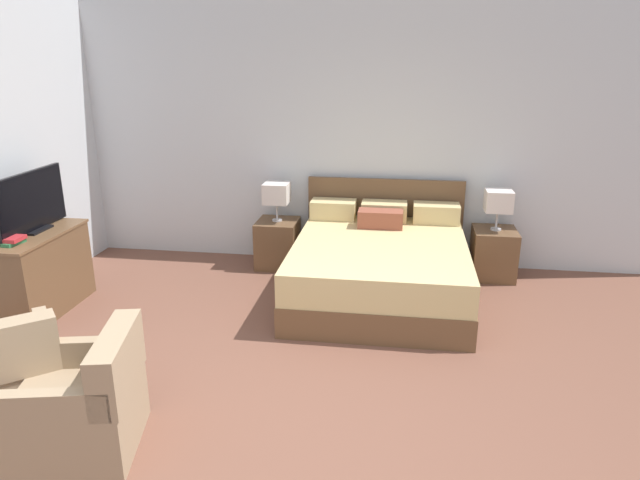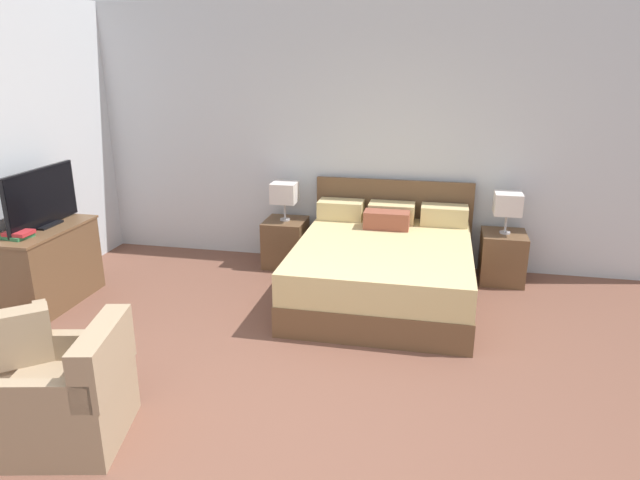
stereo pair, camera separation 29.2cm
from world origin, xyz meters
TOP-DOWN VIEW (x-y plane):
  - ground_plane at (0.00, 0.00)m, footprint 10.60×10.60m
  - wall_back at (0.00, 3.56)m, footprint 7.16×0.06m
  - bed at (0.43, 2.55)m, footprint 1.72×2.00m
  - nightstand_left at (-0.75, 3.23)m, footprint 0.45×0.48m
  - nightstand_right at (1.61, 3.23)m, footprint 0.45×0.48m
  - table_lamp_left at (-0.75, 3.23)m, footprint 0.27×0.27m
  - table_lamp_right at (1.61, 3.23)m, footprint 0.27×0.27m
  - dresser at (-2.69, 1.73)m, footprint 0.54×1.06m
  - tv at (-2.69, 1.82)m, footprint 0.18×0.95m
  - book_red_cover at (-2.69, 1.44)m, footprint 0.24×0.22m
  - book_blue_cover at (-2.67, 1.44)m, footprint 0.22×0.18m
  - armchair_by_window at (-1.91, 0.19)m, footprint 0.96×0.97m
  - armchair_companion at (-1.22, -0.04)m, footprint 0.82×0.81m

SIDE VIEW (x-z plane):
  - ground_plane at x=0.00m, z-range 0.00..0.00m
  - nightstand_left at x=-0.75m, z-range 0.00..0.53m
  - nightstand_right at x=1.61m, z-range 0.00..0.53m
  - armchair_by_window at x=-1.91m, z-range -0.10..0.66m
  - armchair_companion at x=-1.22m, z-range -0.10..0.66m
  - bed at x=0.43m, z-range -0.18..0.81m
  - dresser at x=-2.69m, z-range 0.01..0.77m
  - book_red_cover at x=-2.69m, z-range 0.76..0.79m
  - book_blue_cover at x=-2.67m, z-range 0.79..0.82m
  - table_lamp_left at x=-0.75m, z-range 0.62..1.05m
  - table_lamp_right at x=1.61m, z-range 0.62..1.05m
  - tv at x=-2.69m, z-range 0.75..1.29m
  - wall_back at x=0.00m, z-range 0.00..2.85m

